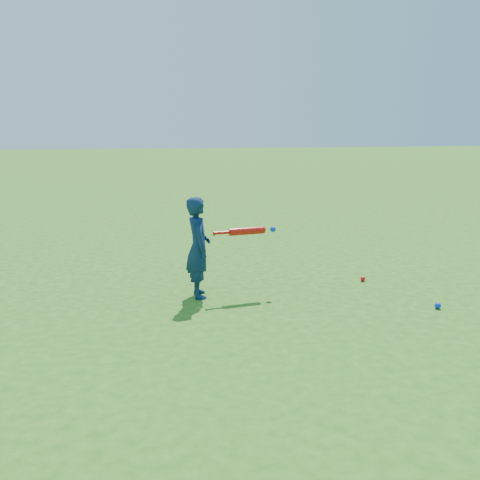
{
  "coord_description": "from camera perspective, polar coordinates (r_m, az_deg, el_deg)",
  "views": [
    {
      "loc": [
        -0.24,
        -5.77,
        1.92
      ],
      "look_at": [
        0.88,
        0.16,
        0.62
      ],
      "focal_mm": 40.0,
      "sensor_mm": 36.0,
      "label": 1
    }
  ],
  "objects": [
    {
      "name": "ground_ball_blue",
      "position": [
        6.13,
        20.34,
        -6.59
      ],
      "size": [
        0.07,
        0.07,
        0.07
      ],
      "primitive_type": "sphere",
      "color": "#0C31D6",
      "rests_on": "ground"
    },
    {
      "name": "child",
      "position": [
        6.04,
        -4.48,
        -0.8
      ],
      "size": [
        0.29,
        0.43,
        1.15
      ],
      "primitive_type": "imported",
      "rotation": [
        0.0,
        0.0,
        1.61
      ],
      "color": "#0F2247",
      "rests_on": "ground"
    },
    {
      "name": "ground_ball_red",
      "position": [
        6.91,
        12.97,
        -4.06
      ],
      "size": [
        0.06,
        0.06,
        0.06
      ],
      "primitive_type": "sphere",
      "color": "red",
      "rests_on": "ground"
    },
    {
      "name": "bat_swing",
      "position": [
        6.13,
        0.95,
        0.98
      ],
      "size": [
        0.76,
        0.17,
        0.09
      ],
      "rotation": [
        0.0,
        0.0,
        0.16
      ],
      "color": "red",
      "rests_on": "ground"
    },
    {
      "name": "ground",
      "position": [
        6.08,
        -7.91,
        -6.39
      ],
      "size": [
        80.0,
        80.0,
        0.0
      ],
      "primitive_type": "plane",
      "color": "#296417",
      "rests_on": "ground"
    }
  ]
}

